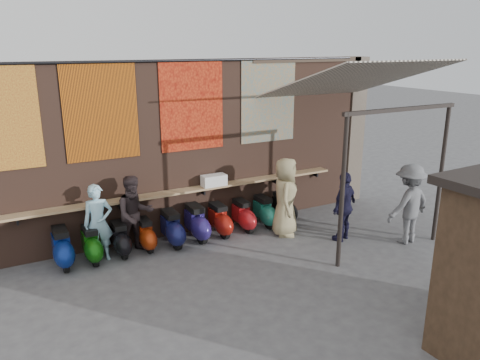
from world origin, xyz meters
The scene contains 30 objects.
ground centered at (0.00, 0.00, 0.00)m, with size 70.00×70.00×0.00m, color #474749.
brick_wall centered at (0.00, 2.70, 2.00)m, with size 10.00×0.40×4.00m, color brown.
pier_right centered at (5.20, 2.70, 2.00)m, with size 0.50×0.50×4.00m, color #4C4238.
eating_counter centered at (0.00, 2.33, 1.10)m, with size 8.00×0.32×0.05m, color #9E7A51.
shelf_box centered at (0.72, 2.30, 1.25)m, with size 0.58×0.27×0.26m, color white.
tapestry_sun centered at (-1.70, 2.48, 3.00)m, with size 1.50×0.02×2.00m, color orange.
tapestry_orange centered at (0.30, 2.48, 3.00)m, with size 1.50×0.02×2.00m, color #C13A18.
tapestry_multi centered at (2.30, 2.48, 3.00)m, with size 1.50×0.02×2.00m, color teal.
hang_rail centered at (0.00, 2.47, 3.98)m, with size 0.06×0.06×9.50m, color black.
scooter_stool_0 centered at (-2.78, 2.03, 0.39)m, with size 0.37×0.83×0.79m, color navy, non-canonical shape.
scooter_stool_1 centered at (-2.22, 1.98, 0.37)m, with size 0.35×0.77×0.73m, color #10560C, non-canonical shape.
scooter_stool_2 centered at (-1.62, 2.02, 0.35)m, with size 0.33×0.74×0.70m, color black, non-canonical shape.
scooter_stool_3 centered at (-1.06, 2.03, 0.34)m, with size 0.32×0.71×0.68m, color #992B0B, non-canonical shape.
scooter_stool_4 centered at (-0.48, 1.95, 0.39)m, with size 0.37×0.82×0.78m, color #131648, non-canonical shape.
scooter_stool_5 centered at (0.12, 1.98, 0.40)m, with size 0.38×0.85×0.81m, color navy, non-canonical shape.
scooter_stool_6 centered at (0.70, 1.97, 0.37)m, with size 0.35×0.78×0.74m, color maroon, non-canonical shape.
scooter_stool_7 centered at (1.34, 2.00, 0.36)m, with size 0.34×0.76×0.73m, color #A9161B, non-canonical shape.
scooter_stool_8 centered at (1.92, 1.98, 0.37)m, with size 0.35×0.77×0.73m, color #1B6F5B, non-canonical shape.
scooter_stool_9 centered at (2.51, 2.01, 0.36)m, with size 0.34×0.77×0.73m, color black, non-canonical shape.
diner_left centered at (-2.04, 2.00, 0.81)m, with size 0.59×0.39×1.62m, color #9CD1E4.
diner_right centered at (-1.28, 2.00, 0.85)m, with size 0.83×0.65×1.70m, color #2B2123.
shopper_navy centered at (3.07, 0.41, 0.80)m, with size 0.94×0.39×1.61m, color black.
shopper_grey centered at (4.24, -0.38, 0.91)m, with size 1.17×0.67×1.82m, color #5D5F63.
shopper_tan centered at (2.07, 1.30, 0.92)m, with size 0.90×0.59×1.84m, color tan.
stall_shelf centered at (2.60, -3.23, 0.93)m, with size 1.95×0.10×0.06m, color #473321.
awning_canvas centered at (3.50, 0.90, 3.55)m, with size 3.20×3.40×0.03m, color beige.
awning_ledger centered at (3.50, 2.49, 3.95)m, with size 3.30×0.08×0.12m, color #33261C.
awning_header centered at (3.50, -0.60, 3.08)m, with size 3.00×0.08×0.08m, color black.
awning_post_left centered at (2.10, -0.60, 1.55)m, with size 0.09×0.09×3.10m, color black.
awning_post_right centered at (4.90, -0.60, 1.55)m, with size 0.09×0.09×3.10m, color black.
Camera 1 is at (-3.75, -7.22, 4.32)m, focal length 35.00 mm.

